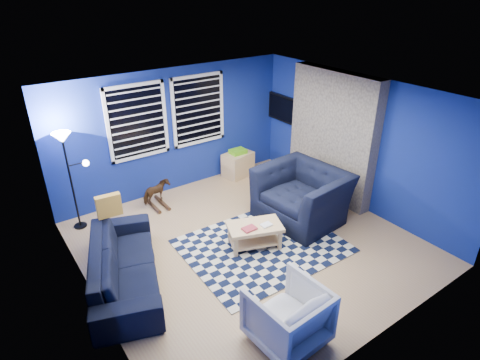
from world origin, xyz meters
The scene contains 18 objects.
floor centered at (0.00, 0.00, 0.00)m, with size 5.00×5.00×0.00m, color tan.
ceiling centered at (0.00, 0.00, 2.50)m, with size 5.00×5.00×0.00m, color white.
wall_back centered at (0.00, 2.50, 1.25)m, with size 5.00×5.00×0.00m, color navy.
wall_left centered at (-2.50, 0.00, 1.25)m, with size 5.00×5.00×0.00m, color navy.
wall_right centered at (2.50, 0.00, 1.25)m, with size 5.00×5.00×0.00m, color navy.
fireplace centered at (2.36, 0.50, 1.20)m, with size 0.65×2.00×2.50m.
window_left centered at (-0.75, 2.46, 1.60)m, with size 1.17×0.06×1.42m.
window_right centered at (0.55, 2.46, 1.60)m, with size 1.17×0.06×1.42m.
tv centered at (2.45, 2.00, 1.40)m, with size 0.07×1.00×0.58m.
rug centered at (0.15, -0.20, 0.01)m, with size 2.50×2.00×0.02m, color black.
sofa centered at (-2.02, 0.24, 0.33)m, with size 0.88×2.25×0.66m, color black.
armchair_big centered at (1.26, 0.08, 0.48)m, with size 1.29×1.47×0.96m, color black.
armchair_bent centered at (-0.80, -1.88, 0.39)m, with size 0.83×0.85×0.78m, color gray.
rocking_horse centered at (-0.71, 2.02, 0.30)m, with size 0.54×0.25×0.46m, color #432B15.
coffee_table centered at (0.04, -0.13, 0.30)m, with size 0.99×0.78×0.44m.
cabinet centered at (1.35, 2.22, 0.28)m, with size 0.71×0.54×0.63m.
floor_lamp centered at (-2.13, 2.15, 1.46)m, with size 0.48×0.30×1.78m.
throw_pillow centered at (-1.87, 1.11, 0.84)m, with size 0.38×0.11×0.36m, color gold.
Camera 1 is at (-3.30, -4.43, 4.00)m, focal length 30.00 mm.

